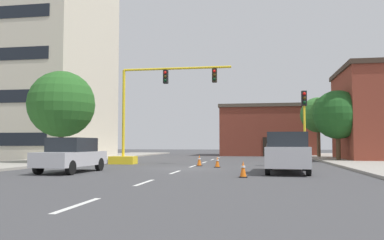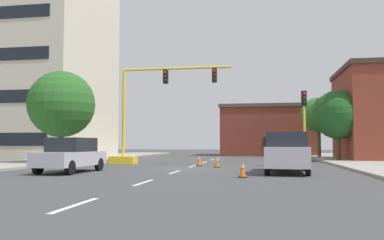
{
  "view_description": "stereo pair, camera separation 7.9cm",
  "coord_description": "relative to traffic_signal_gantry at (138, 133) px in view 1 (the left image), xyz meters",
  "views": [
    {
      "loc": [
        4.17,
        -22.8,
        1.43
      ],
      "look_at": [
        -0.6,
        5.74,
        3.17
      ],
      "focal_mm": 37.26,
      "sensor_mm": 36.0,
      "label": 1
    },
    {
      "loc": [
        4.25,
        -22.79,
        1.43
      ],
      "look_at": [
        -0.6,
        5.74,
        3.17
      ],
      "focal_mm": 37.26,
      "sensor_mm": 36.0,
      "label": 2
    }
  ],
  "objects": [
    {
      "name": "ground_plane",
      "position": [
        4.28,
        -4.44,
        -2.22
      ],
      "size": [
        160.0,
        160.0,
        0.0
      ],
      "primitive_type": "plane",
      "color": "#424244"
    },
    {
      "name": "building_brick_center",
      "position": [
        9.5,
        24.02,
        0.88
      ],
      "size": [
        11.48,
        9.21,
        6.17
      ],
      "color": "brown",
      "rests_on": "ground_plane"
    },
    {
      "name": "pickup_truck_silver",
      "position": [
        9.86,
        -6.89,
        -1.24
      ],
      "size": [
        2.32,
        5.51,
        1.99
      ],
      "color": "#BCBCC1",
      "rests_on": "ground_plane"
    },
    {
      "name": "sidewalk_right",
      "position": [
        16.35,
        3.56,
        -2.15
      ],
      "size": [
        6.0,
        56.0,
        0.14
      ],
      "primitive_type": "cube",
      "color": "#9E998E",
      "rests_on": "ground_plane"
    },
    {
      "name": "traffic_cone_roadside_c",
      "position": [
        7.79,
        -10.08,
        -1.86
      ],
      "size": [
        0.36,
        0.36,
        0.72
      ],
      "color": "black",
      "rests_on": "ground_plane"
    },
    {
      "name": "traffic_light_pole_right",
      "position": [
        11.34,
        -1.26,
        1.31
      ],
      "size": [
        0.32,
        0.47,
        4.8
      ],
      "color": "yellow",
      "rests_on": "ground_plane"
    },
    {
      "name": "traffic_signal_gantry",
      "position": [
        0.0,
        0.0,
        0.0
      ],
      "size": [
        8.62,
        1.2,
        6.83
      ],
      "color": "yellow",
      "rests_on": "ground_plane"
    },
    {
      "name": "lane_stripe_seg_1",
      "position": [
        4.28,
        -12.94,
        -2.21
      ],
      "size": [
        0.16,
        2.4,
        0.01
      ],
      "primitive_type": "cube",
      "color": "silver",
      "rests_on": "ground_plane"
    },
    {
      "name": "lane_stripe_seg_4",
      "position": [
        4.28,
        3.56,
        -2.21
      ],
      "size": [
        0.16,
        2.4,
        0.01
      ],
      "primitive_type": "cube",
      "color": "silver",
      "rests_on": "ground_plane"
    },
    {
      "name": "sedan_silver_near_left",
      "position": [
        -0.83,
        -8.47,
        -1.33
      ],
      "size": [
        2.03,
        4.57,
        1.74
      ],
      "color": "#B7B7BC",
      "rests_on": "ground_plane"
    },
    {
      "name": "lane_stripe_seg_5",
      "position": [
        4.28,
        9.06,
        -2.21
      ],
      "size": [
        0.16,
        2.4,
        0.01
      ],
      "primitive_type": "cube",
      "color": "silver",
      "rests_on": "ground_plane"
    },
    {
      "name": "lane_stripe_seg_0",
      "position": [
        4.28,
        -18.44,
        -2.21
      ],
      "size": [
        0.16,
        2.4,
        0.01
      ],
      "primitive_type": "cube",
      "color": "silver",
      "rests_on": "ground_plane"
    },
    {
      "name": "tree_left_near",
      "position": [
        -5.35,
        -0.99,
        2.03
      ],
      "size": [
        4.71,
        4.71,
        6.61
      ],
      "color": "#4C3823",
      "rests_on": "ground_plane"
    },
    {
      "name": "tree_right_far",
      "position": [
        14.55,
        15.2,
        2.18
      ],
      "size": [
        3.64,
        3.64,
        6.24
      ],
      "color": "brown",
      "rests_on": "ground_plane"
    },
    {
      "name": "tree_right_mid",
      "position": [
        14.86,
        6.71,
        1.6
      ],
      "size": [
        3.99,
        3.99,
        5.82
      ],
      "color": "#4C3823",
      "rests_on": "ground_plane"
    },
    {
      "name": "lane_stripe_seg_2",
      "position": [
        4.28,
        -7.44,
        -2.21
      ],
      "size": [
        0.16,
        2.4,
        0.01
      ],
      "primitive_type": "cube",
      "color": "silver",
      "rests_on": "ground_plane"
    },
    {
      "name": "sidewalk_left",
      "position": [
        -7.79,
        3.56,
        -2.15
      ],
      "size": [
        6.0,
        56.0,
        0.14
      ],
      "primitive_type": "cube",
      "color": "#9E998E",
      "rests_on": "ground_plane"
    },
    {
      "name": "building_tall_left",
      "position": [
        -14.8,
        9.97,
        8.88
      ],
      "size": [
        14.88,
        13.73,
        22.18
      ],
      "color": "beige",
      "rests_on": "ground_plane"
    },
    {
      "name": "traffic_cone_roadside_a",
      "position": [
        4.65,
        -1.66,
        -1.85
      ],
      "size": [
        0.36,
        0.36,
        0.74
      ],
      "color": "black",
      "rests_on": "ground_plane"
    },
    {
      "name": "traffic_cone_roadside_b",
      "position": [
        5.97,
        -2.99,
        -1.88
      ],
      "size": [
        0.36,
        0.36,
        0.69
      ],
      "color": "black",
      "rests_on": "ground_plane"
    },
    {
      "name": "lane_stripe_seg_6",
      "position": [
        4.28,
        14.56,
        -2.21
      ],
      "size": [
        0.16,
        2.4,
        0.01
      ],
      "primitive_type": "cube",
      "color": "silver",
      "rests_on": "ground_plane"
    },
    {
      "name": "lane_stripe_seg_3",
      "position": [
        4.28,
        -1.94,
        -2.21
      ],
      "size": [
        0.16,
        2.4,
        0.01
      ],
      "primitive_type": "cube",
      "color": "silver",
      "rests_on": "ground_plane"
    }
  ]
}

